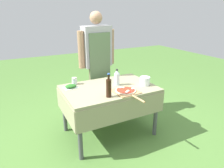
{
  "coord_description": "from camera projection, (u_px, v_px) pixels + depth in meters",
  "views": [
    {
      "loc": [
        -1.14,
        -2.29,
        1.71
      ],
      "look_at": [
        0.05,
        0.0,
        0.76
      ],
      "focal_mm": 32.0,
      "sensor_mm": 36.0,
      "label": 1
    }
  ],
  "objects": [
    {
      "name": "mixing_tub",
      "position": [
        145.0,
        81.0,
        2.81
      ],
      "size": [
        0.14,
        0.14,
        0.12
      ],
      "primitive_type": "cylinder",
      "color": "silver",
      "rests_on": "prep_table"
    },
    {
      "name": "sauce_jar",
      "position": [
        74.0,
        81.0,
        2.85
      ],
      "size": [
        0.07,
        0.07,
        0.1
      ],
      "color": "silver",
      "rests_on": "prep_table"
    },
    {
      "name": "pizza_on_peel",
      "position": [
        126.0,
        91.0,
        2.57
      ],
      "size": [
        0.32,
        0.55,
        0.06
      ],
      "rotation": [
        0.0,
        0.0,
        0.06
      ],
      "color": "tan",
      "rests_on": "prep_table"
    },
    {
      "name": "prep_table",
      "position": [
        109.0,
        94.0,
        2.78
      ],
      "size": [
        1.26,
        0.84,
        0.72
      ],
      "color": "gray",
      "rests_on": "ground"
    },
    {
      "name": "water_bottle",
      "position": [
        117.0,
        78.0,
        2.79
      ],
      "size": [
        0.08,
        0.08,
        0.23
      ],
      "color": "silver",
      "rests_on": "prep_table"
    },
    {
      "name": "herb_container",
      "position": [
        71.0,
        86.0,
        2.71
      ],
      "size": [
        0.2,
        0.15,
        0.05
      ],
      "rotation": [
        0.0,
        0.0,
        0.09
      ],
      "color": "silver",
      "rests_on": "prep_table"
    },
    {
      "name": "oil_bottle",
      "position": [
        109.0,
        88.0,
        2.4
      ],
      "size": [
        0.07,
        0.07,
        0.3
      ],
      "color": "black",
      "rests_on": "prep_table"
    },
    {
      "name": "ground_plane",
      "position": [
        109.0,
        132.0,
        2.99
      ],
      "size": [
        12.0,
        12.0,
        0.0
      ],
      "primitive_type": "plane",
      "color": "#517F38"
    },
    {
      "name": "person_cook",
      "position": [
        97.0,
        57.0,
        3.24
      ],
      "size": [
        0.64,
        0.25,
        1.71
      ],
      "rotation": [
        0.0,
        0.0,
        3.23
      ],
      "color": "#70604C",
      "rests_on": "ground"
    }
  ]
}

